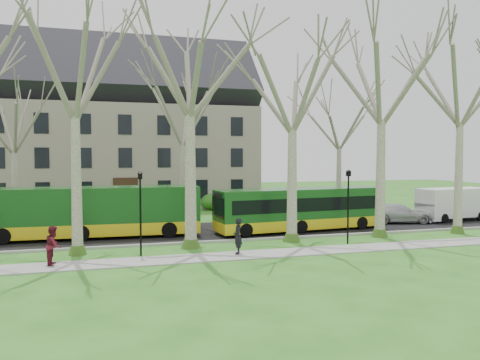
{
  "coord_description": "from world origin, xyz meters",
  "views": [
    {
      "loc": [
        -7.68,
        -25.57,
        5.23
      ],
      "look_at": [
        0.52,
        3.0,
        3.65
      ],
      "focal_mm": 35.0,
      "sensor_mm": 36.0,
      "label": 1
    }
  ],
  "objects_px": {
    "sedan": "(399,213)",
    "pedestrian_b": "(53,245)",
    "van_a": "(453,204)",
    "bus_lead": "(94,211)",
    "bus_follow": "(301,209)",
    "pedestrian_a": "(238,236)"
  },
  "relations": [
    {
      "from": "sedan",
      "to": "pedestrian_b",
      "type": "relative_size",
      "value": 2.71
    },
    {
      "from": "van_a",
      "to": "pedestrian_b",
      "type": "height_order",
      "value": "van_a"
    },
    {
      "from": "bus_lead",
      "to": "bus_follow",
      "type": "xyz_separation_m",
      "value": [
        13.61,
        -1.09,
        -0.15
      ]
    },
    {
      "from": "pedestrian_a",
      "to": "pedestrian_b",
      "type": "distance_m",
      "value": 9.03
    },
    {
      "from": "sedan",
      "to": "bus_follow",
      "type": "bearing_deg",
      "value": 113.12
    },
    {
      "from": "bus_lead",
      "to": "van_a",
      "type": "distance_m",
      "value": 27.24
    },
    {
      "from": "pedestrian_a",
      "to": "pedestrian_b",
      "type": "relative_size",
      "value": 1.02
    },
    {
      "from": "sedan",
      "to": "pedestrian_a",
      "type": "relative_size",
      "value": 2.66
    },
    {
      "from": "sedan",
      "to": "van_a",
      "type": "height_order",
      "value": "van_a"
    },
    {
      "from": "sedan",
      "to": "van_a",
      "type": "distance_m",
      "value": 4.95
    },
    {
      "from": "pedestrian_b",
      "to": "van_a",
      "type": "bearing_deg",
      "value": -69.7
    },
    {
      "from": "sedan",
      "to": "pedestrian_b",
      "type": "distance_m",
      "value": 25.09
    },
    {
      "from": "bus_lead",
      "to": "pedestrian_b",
      "type": "relative_size",
      "value": 7.13
    },
    {
      "from": "pedestrian_b",
      "to": "pedestrian_a",
      "type": "bearing_deg",
      "value": -84.59
    },
    {
      "from": "bus_lead",
      "to": "bus_follow",
      "type": "relative_size",
      "value": 1.1
    },
    {
      "from": "sedan",
      "to": "van_a",
      "type": "relative_size",
      "value": 0.85
    },
    {
      "from": "pedestrian_b",
      "to": "bus_follow",
      "type": "bearing_deg",
      "value": -62.3
    },
    {
      "from": "bus_lead",
      "to": "bus_follow",
      "type": "distance_m",
      "value": 13.66
    },
    {
      "from": "bus_follow",
      "to": "sedan",
      "type": "xyz_separation_m",
      "value": [
        8.71,
        1.35,
        -0.77
      ]
    },
    {
      "from": "sedan",
      "to": "pedestrian_a",
      "type": "xyz_separation_m",
      "value": [
        -14.94,
        -7.51,
        0.22
      ]
    },
    {
      "from": "sedan",
      "to": "pedestrian_b",
      "type": "bearing_deg",
      "value": 121.51
    },
    {
      "from": "bus_lead",
      "to": "pedestrian_a",
      "type": "relative_size",
      "value": 6.98
    }
  ]
}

